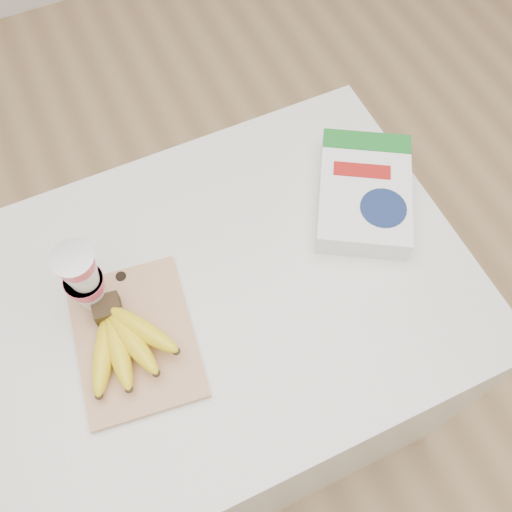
{
  "coord_description": "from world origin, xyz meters",
  "views": [
    {
      "loc": [
        -0.07,
        -0.43,
        1.76
      ],
      "look_at": [
        0.14,
        0.02,
        0.83
      ],
      "focal_mm": 40.0,
      "sensor_mm": 36.0,
      "label": 1
    }
  ],
  "objects": [
    {
      "name": "room",
      "position": [
        0.0,
        0.0,
        1.35
      ],
      "size": [
        4.0,
        4.0,
        4.0
      ],
      "color": "tan",
      "rests_on": "ground"
    },
    {
      "name": "table",
      "position": [
        0.0,
        0.0,
        0.4
      ],
      "size": [
        1.05,
        0.7,
        0.79
      ],
      "primitive_type": "cube",
      "color": "white",
      "rests_on": "ground"
    },
    {
      "name": "cutting_board",
      "position": [
        -0.12,
        -0.03,
        0.8
      ],
      "size": [
        0.24,
        0.3,
        0.01
      ],
      "primitive_type": "cube",
      "rotation": [
        0.0,
        0.0,
        -0.13
      ],
      "color": "tan",
      "rests_on": "table"
    },
    {
      "name": "bananas",
      "position": [
        -0.14,
        -0.04,
        0.83
      ],
      "size": [
        0.18,
        0.18,
        0.07
      ],
      "color": "#382816",
      "rests_on": "cutting_board"
    },
    {
      "name": "yogurt_stack",
      "position": [
        -0.16,
        0.07,
        0.89
      ],
      "size": [
        0.07,
        0.07,
        0.17
      ],
      "color": "white",
      "rests_on": "cutting_board"
    },
    {
      "name": "cereal_box",
      "position": [
        0.4,
        0.06,
        0.82
      ],
      "size": [
        0.29,
        0.32,
        0.06
      ],
      "rotation": [
        0.0,
        0.0,
        -0.54
      ],
      "color": "white",
      "rests_on": "table"
    }
  ]
}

